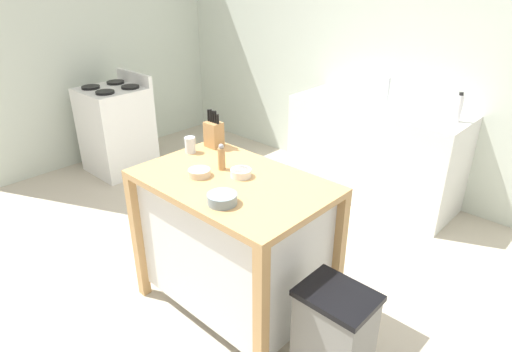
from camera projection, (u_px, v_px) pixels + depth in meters
name	position (u px, v px, depth m)	size (l,w,h in m)	color
ground_plane	(240.00, 294.00, 2.98)	(6.86, 6.86, 0.00)	#BCB29E
wall_back	(414.00, 55.00, 3.87)	(5.86, 0.10, 2.60)	silver
wall_left	(99.00, 38.00, 4.75)	(0.10, 2.82, 2.60)	beige
kitchen_island	(234.00, 239.00, 2.66)	(1.13, 0.73, 0.92)	tan
knife_block	(214.00, 133.00, 2.89)	(0.11, 0.09, 0.25)	#AD7F4C
bowl_stoneware_deep	(199.00, 172.00, 2.52)	(0.13, 0.13, 0.04)	beige
bowl_ceramic_small	(241.00, 173.00, 2.51)	(0.12, 0.12, 0.04)	silver
bowl_ceramic_wide	(222.00, 199.00, 2.22)	(0.15, 0.15, 0.05)	gray
drinking_cup	(191.00, 145.00, 2.82)	(0.07, 0.07, 0.10)	silver
pepper_grinder	(222.00, 157.00, 2.58)	(0.04, 0.04, 0.16)	#AD7F4C
trash_bin	(333.00, 342.00, 2.19)	(0.36, 0.28, 0.63)	slate
sink_counter	(373.00, 152.00, 4.07)	(1.56, 0.60, 0.90)	silver
sink_faucet	(388.00, 90.00, 3.92)	(0.02, 0.02, 0.22)	#B7BCC1
bottle_dish_soap	(458.00, 108.00, 3.43)	(0.05, 0.05, 0.24)	white
stove	(117.00, 129.00, 4.61)	(0.60, 0.60, 1.02)	silver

